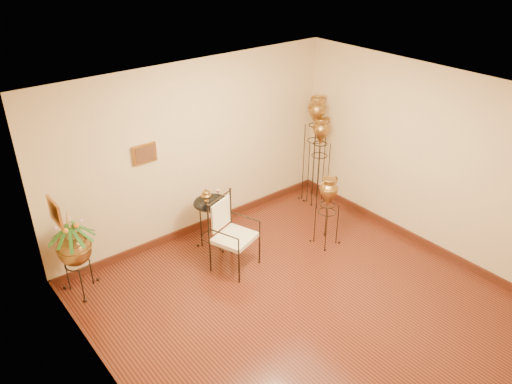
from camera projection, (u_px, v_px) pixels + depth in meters
ground at (302, 307)px, 6.63m from camera, size 5.00×5.00×0.00m
room_shell at (308, 192)px, 5.80m from camera, size 5.02×5.02×2.81m
amphora_tall at (314, 149)px, 8.73m from camera, size 0.45×0.45×1.96m
amphora_mid at (319, 161)px, 8.73m from camera, size 0.45×0.45×1.64m
amphora_short at (327, 211)px, 7.68m from camera, size 0.43×0.43×1.17m
planter_urn at (74, 246)px, 6.57m from camera, size 0.90×0.90×1.31m
armchair at (235, 235)px, 7.13m from camera, size 0.78×0.76×1.12m
side_table at (213, 223)px, 7.70m from camera, size 0.63×0.63×0.99m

